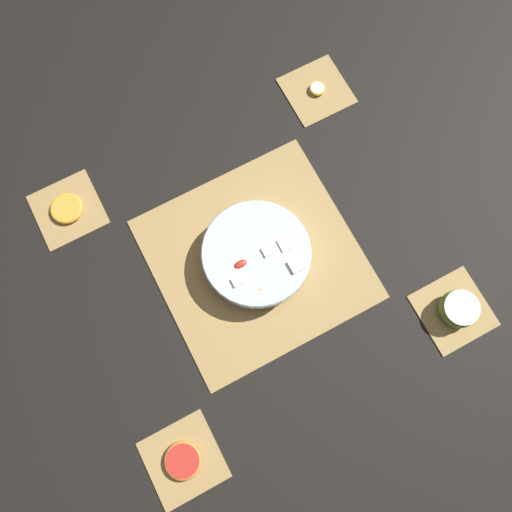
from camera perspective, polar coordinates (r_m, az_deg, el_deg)
name	(u,v)px	position (r m, az deg, el deg)	size (l,w,h in m)	color
ground_plane	(256,259)	(1.11, 0.00, -0.35)	(6.00, 6.00, 0.00)	black
bamboo_mat_center	(256,259)	(1.11, 0.00, -0.31)	(0.44, 0.43, 0.01)	#A8844C
coaster_mat_near_left	(317,90)	(1.28, 6.95, 18.29)	(0.15, 0.15, 0.01)	#A8844C
coaster_mat_near_right	(68,210)	(1.22, -20.71, 4.99)	(0.15, 0.15, 0.01)	#A8844C
coaster_mat_far_left	(454,310)	(1.17, 21.66, -5.80)	(0.15, 0.15, 0.01)	#A8844C
coaster_mat_far_right	(183,460)	(1.10, -8.29, -22.07)	(0.15, 0.15, 0.01)	#A8844C
fruit_salad_bowl	(256,255)	(1.08, 0.00, 0.10)	(0.24, 0.24, 0.06)	silver
apple_half	(458,309)	(1.15, 22.14, -5.61)	(0.08, 0.08, 0.05)	#7FAD38
orange_slice_whole	(66,208)	(1.21, -20.84, 5.11)	(0.07, 0.07, 0.01)	#F9A338
banana_coin_single	(317,89)	(1.28, 6.99, 18.46)	(0.04, 0.04, 0.01)	#F4EABC
grapefruit_slice	(183,461)	(1.10, -8.36, -22.14)	(0.08, 0.08, 0.01)	red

